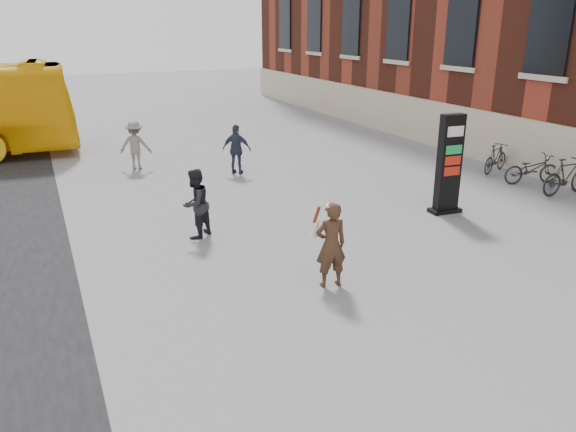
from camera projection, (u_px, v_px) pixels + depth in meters
name	position (u px, v px, depth m)	size (l,w,h in m)	color
ground	(340.00, 268.00, 11.61)	(100.00, 100.00, 0.00)	#9E9EA3
info_pylon	(449.00, 164.00, 14.60)	(0.87, 0.48, 2.62)	black
woman	(331.00, 244.00, 10.57)	(0.67, 0.62, 1.68)	#3F251A
pedestrian_a	(195.00, 204.00, 13.03)	(0.80, 0.62, 1.64)	black
pedestrian_b	(135.00, 145.00, 19.16)	(1.08, 0.62, 1.66)	slate
pedestrian_c	(237.00, 149.00, 18.57)	(0.96, 0.40, 1.65)	#2B3347
bike_5	(567.00, 176.00, 16.37)	(0.52, 1.85, 1.11)	#27282D
bike_6	(532.00, 169.00, 17.52)	(0.63, 1.80, 0.94)	#27282D
bike_7	(496.00, 158.00, 18.83)	(0.46, 1.63, 0.98)	#27282D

